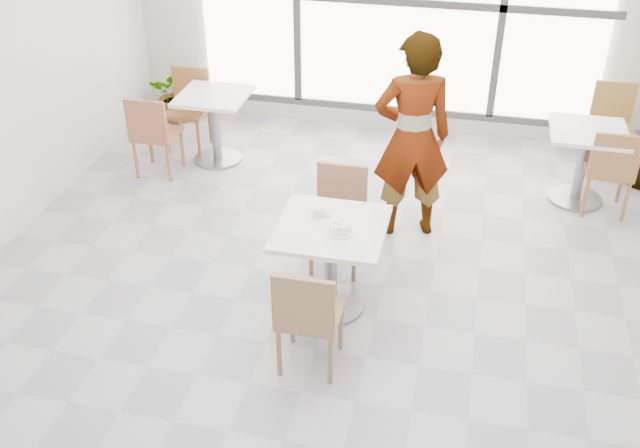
% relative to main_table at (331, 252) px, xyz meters
% --- Properties ---
extents(floor, '(7.00, 7.00, 0.00)m').
position_rel_main_table_xyz_m(floor, '(0.00, -0.08, -0.52)').
color(floor, '#9E9EA5').
rests_on(floor, ground).
extents(wall_back, '(6.00, 0.00, 6.00)m').
position_rel_main_table_xyz_m(wall_back, '(0.00, 3.42, 0.98)').
color(wall_back, silver).
rests_on(wall_back, ground).
extents(window, '(4.60, 0.07, 2.52)m').
position_rel_main_table_xyz_m(window, '(0.00, 3.36, 0.98)').
color(window, white).
rests_on(window, ground).
extents(main_table, '(0.80, 0.80, 0.75)m').
position_rel_main_table_xyz_m(main_table, '(0.00, 0.00, 0.00)').
color(main_table, white).
rests_on(main_table, ground).
extents(chair_near, '(0.42, 0.42, 0.87)m').
position_rel_main_table_xyz_m(chair_near, '(-0.01, -0.72, -0.02)').
color(chair_near, olive).
rests_on(chair_near, ground).
extents(chair_far, '(0.42, 0.42, 0.87)m').
position_rel_main_table_xyz_m(chair_far, '(-0.07, 0.64, -0.02)').
color(chair_far, '#916342').
rests_on(chair_far, ground).
extents(oatmeal_bowl, '(0.21, 0.21, 0.09)m').
position_rel_main_table_xyz_m(oatmeal_bowl, '(0.08, -0.06, 0.27)').
color(oatmeal_bowl, white).
rests_on(oatmeal_bowl, main_table).
extents(coffee_cup, '(0.16, 0.13, 0.07)m').
position_rel_main_table_xyz_m(coffee_cup, '(-0.12, 0.13, 0.26)').
color(coffee_cup, silver).
rests_on(coffee_cup, main_table).
extents(person, '(0.78, 0.62, 1.85)m').
position_rel_main_table_xyz_m(person, '(0.44, 1.26, 0.40)').
color(person, black).
rests_on(person, ground).
extents(bg_table_left, '(0.70, 0.70, 0.75)m').
position_rel_main_table_xyz_m(bg_table_left, '(-1.72, 2.21, -0.04)').
color(bg_table_left, white).
rests_on(bg_table_left, ground).
extents(bg_table_right, '(0.70, 0.70, 0.75)m').
position_rel_main_table_xyz_m(bg_table_right, '(1.99, 2.17, -0.04)').
color(bg_table_right, white).
rests_on(bg_table_right, ground).
extents(bg_chair_left_near, '(0.42, 0.42, 0.87)m').
position_rel_main_table_xyz_m(bg_chair_left_near, '(-2.21, 1.73, -0.02)').
color(bg_chair_left_near, '#9F5A3E').
rests_on(bg_chair_left_near, ground).
extents(bg_chair_left_far, '(0.42, 0.42, 0.87)m').
position_rel_main_table_xyz_m(bg_chair_left_far, '(-2.12, 2.50, -0.02)').
color(bg_chair_left_far, brown).
rests_on(bg_chair_left_far, ground).
extents(bg_chair_right_near, '(0.42, 0.42, 0.87)m').
position_rel_main_table_xyz_m(bg_chair_right_near, '(2.21, 1.95, -0.02)').
color(bg_chair_right_near, '#9A6636').
rests_on(bg_chair_right_near, ground).
extents(bg_chair_right_far, '(0.42, 0.42, 0.87)m').
position_rel_main_table_xyz_m(bg_chair_right_far, '(2.33, 3.06, -0.02)').
color(bg_chair_right_far, '#A5783B').
rests_on(bg_chair_right_far, ground).
extents(plant_left, '(0.71, 0.64, 0.67)m').
position_rel_main_table_xyz_m(plant_left, '(-2.51, 3.11, -0.19)').
color(plant_left, '#3D8A3E').
rests_on(plant_left, ground).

